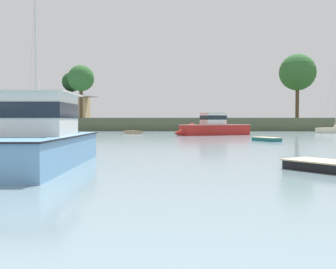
# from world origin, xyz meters

# --- Properties ---
(far_shore_bank) EXTENTS (188.77, 53.39, 2.14)m
(far_shore_bank) POSITION_xyz_m (0.00, 82.49, 1.07)
(far_shore_bank) COLOR #4C563D
(far_shore_bank) RESTS_ON ground
(sailboat_green) EXTENTS (4.06, 9.74, 12.41)m
(sailboat_green) POSITION_xyz_m (-2.68, 22.55, 0.27)
(sailboat_green) COLOR #236B3D
(sailboat_green) RESTS_ON ground
(cruiser_red) EXTENTS (9.61, 5.82, 4.46)m
(cruiser_red) POSITION_xyz_m (12.00, 38.82, 0.57)
(cruiser_red) COLOR #B2231E
(cruiser_red) RESTS_ON ground
(dinghy_sand) EXTENTS (2.98, 4.00, 0.54)m
(dinghy_sand) POSITION_xyz_m (2.56, 43.58, 0.14)
(dinghy_sand) COLOR tan
(dinghy_sand) RESTS_ON ground
(cruiser_skyblue) EXTENTS (3.21, 10.22, 4.90)m
(cruiser_skyblue) POSITION_xyz_m (2.85, 7.18, 0.62)
(cruiser_skyblue) COLOR #669ECC
(cruiser_skyblue) RESTS_ON ground
(dinghy_teal) EXTENTS (2.32, 2.90, 0.44)m
(dinghy_teal) POSITION_xyz_m (15.83, 25.42, 0.11)
(dinghy_teal) COLOR #196B70
(dinghy_teal) RESTS_ON ground
(dinghy_black) EXTENTS (3.10, 3.48, 0.49)m
(dinghy_black) POSITION_xyz_m (13.50, 4.98, 0.13)
(dinghy_black) COLOR black
(dinghy_black) RESTS_ON ground
(mooring_buoy_white) EXTENTS (0.51, 0.51, 0.56)m
(mooring_buoy_white) POSITION_xyz_m (-11.01, 46.97, 0.09)
(mooring_buoy_white) COLOR white
(mooring_buoy_white) RESTS_ON ground
(mooring_buoy_red) EXTENTS (0.43, 0.43, 0.48)m
(mooring_buoy_red) POSITION_xyz_m (13.53, 46.84, 0.08)
(mooring_buoy_red) COLOR red
(mooring_buoy_red) RESTS_ON ground
(shore_tree_right) EXTENTS (7.07, 7.07, 12.49)m
(shore_tree_right) POSITION_xyz_m (31.87, 70.74, 11.04)
(shore_tree_right) COLOR brown
(shore_tree_right) RESTS_ON far_shore_bank
(shore_tree_inland_c) EXTENTS (4.22, 4.22, 10.02)m
(shore_tree_inland_c) POSITION_xyz_m (-14.37, 78.66, 9.92)
(shore_tree_inland_c) COLOR brown
(shore_tree_inland_c) RESTS_ON far_shore_bank
(shore_tree_left_mid) EXTENTS (4.45, 4.45, 8.99)m
(shore_tree_left_mid) POSITION_xyz_m (-7.97, 59.80, 8.81)
(shore_tree_left_mid) COLOR brown
(shore_tree_left_mid) RESTS_ON far_shore_bank
(cottage_behind_trees) EXTENTS (12.47, 10.04, 6.09)m
(cottage_behind_trees) POSITION_xyz_m (-16.56, 75.93, 5.28)
(cottage_behind_trees) COLOR tan
(cottage_behind_trees) RESTS_ON far_shore_bank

